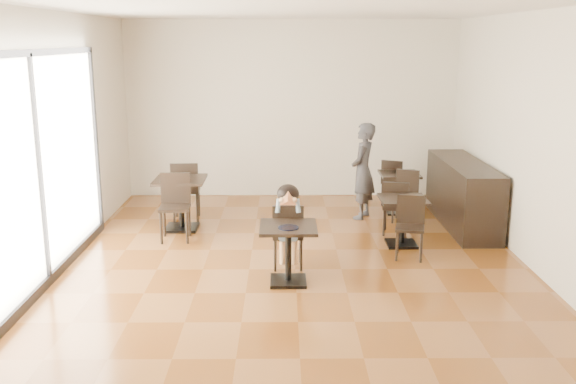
{
  "coord_description": "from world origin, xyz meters",
  "views": [
    {
      "loc": [
        -0.15,
        -7.69,
        2.85
      ],
      "look_at": [
        -0.09,
        0.04,
        1.0
      ],
      "focal_mm": 40.0,
      "sensor_mm": 36.0,
      "label": 1
    }
  ],
  "objects_px": {
    "child": "(288,227)",
    "cafe_table_back": "(399,193)",
    "cafe_table_mid": "(402,222)",
    "chair_back_b": "(405,197)",
    "chair_left_a": "(186,190)",
    "child_table": "(288,254)",
    "chair_left_b": "(175,208)",
    "chair_mid_a": "(396,207)",
    "child_chair": "(288,235)",
    "chair_back_a": "(393,182)",
    "chair_mid_b": "(410,228)",
    "adult_patron": "(363,171)",
    "cafe_table_left": "(181,204)"
  },
  "relations": [
    {
      "from": "child",
      "to": "cafe_table_back",
      "type": "height_order",
      "value": "child"
    },
    {
      "from": "chair_mid_b",
      "to": "chair_left_b",
      "type": "relative_size",
      "value": 0.86
    },
    {
      "from": "chair_back_b",
      "to": "cafe_table_back",
      "type": "bearing_deg",
      "value": 111.95
    },
    {
      "from": "adult_patron",
      "to": "chair_mid_b",
      "type": "height_order",
      "value": "adult_patron"
    },
    {
      "from": "child_table",
      "to": "chair_back_b",
      "type": "height_order",
      "value": "chair_back_b"
    },
    {
      "from": "chair_left_a",
      "to": "chair_left_b",
      "type": "bearing_deg",
      "value": 86.8
    },
    {
      "from": "cafe_table_mid",
      "to": "chair_back_a",
      "type": "relative_size",
      "value": 0.84
    },
    {
      "from": "chair_mid_a",
      "to": "chair_left_a",
      "type": "xyz_separation_m",
      "value": [
        -3.24,
        0.81,
        0.07
      ]
    },
    {
      "from": "chair_left_a",
      "to": "chair_back_b",
      "type": "distance_m",
      "value": 3.5
    },
    {
      "from": "cafe_table_left",
      "to": "child",
      "type": "bearing_deg",
      "value": -46.3
    },
    {
      "from": "child_chair",
      "to": "cafe_table_mid",
      "type": "xyz_separation_m",
      "value": [
        1.62,
        0.88,
        -0.08
      ]
    },
    {
      "from": "child_chair",
      "to": "chair_mid_a",
      "type": "bearing_deg",
      "value": -138.46
    },
    {
      "from": "child",
      "to": "chair_left_b",
      "type": "xyz_separation_m",
      "value": [
        -1.62,
        1.15,
        -0.06
      ]
    },
    {
      "from": "chair_mid_b",
      "to": "chair_back_b",
      "type": "bearing_deg",
      "value": 94.08
    },
    {
      "from": "child_table",
      "to": "chair_left_b",
      "type": "xyz_separation_m",
      "value": [
        -1.62,
        1.7,
        0.12
      ]
    },
    {
      "from": "child",
      "to": "cafe_table_back",
      "type": "bearing_deg",
      "value": 54.49
    },
    {
      "from": "cafe_table_back",
      "to": "chair_back_b",
      "type": "height_order",
      "value": "chair_back_b"
    },
    {
      "from": "chair_left_a",
      "to": "chair_back_b",
      "type": "xyz_separation_m",
      "value": [
        3.5,
        -0.17,
        -0.07
      ]
    },
    {
      "from": "child_table",
      "to": "child_chair",
      "type": "relative_size",
      "value": 0.83
    },
    {
      "from": "child",
      "to": "chair_mid_b",
      "type": "xyz_separation_m",
      "value": [
        1.62,
        0.33,
        -0.12
      ]
    },
    {
      "from": "cafe_table_left",
      "to": "cafe_table_back",
      "type": "distance_m",
      "value": 3.62
    },
    {
      "from": "cafe_table_mid",
      "to": "chair_back_b",
      "type": "relative_size",
      "value": 0.84
    },
    {
      "from": "child",
      "to": "chair_mid_a",
      "type": "height_order",
      "value": "child"
    },
    {
      "from": "chair_mid_a",
      "to": "cafe_table_left",
      "type": "bearing_deg",
      "value": 7.84
    },
    {
      "from": "chair_mid_b",
      "to": "chair_back_a",
      "type": "bearing_deg",
      "value": 97.31
    },
    {
      "from": "chair_mid_a",
      "to": "chair_left_a",
      "type": "distance_m",
      "value": 3.34
    },
    {
      "from": "cafe_table_left",
      "to": "chair_back_a",
      "type": "height_order",
      "value": "chair_back_a"
    },
    {
      "from": "child_table",
      "to": "chair_back_b",
      "type": "distance_m",
      "value": 3.23
    },
    {
      "from": "cafe_table_mid",
      "to": "chair_mid_a",
      "type": "height_order",
      "value": "chair_mid_a"
    },
    {
      "from": "cafe_table_left",
      "to": "chair_mid_b",
      "type": "relative_size",
      "value": 0.97
    },
    {
      "from": "child",
      "to": "adult_patron",
      "type": "height_order",
      "value": "adult_patron"
    },
    {
      "from": "chair_left_b",
      "to": "chair_mid_a",
      "type": "bearing_deg",
      "value": 1.84
    },
    {
      "from": "child_table",
      "to": "chair_mid_a",
      "type": "height_order",
      "value": "chair_mid_a"
    },
    {
      "from": "chair_back_a",
      "to": "cafe_table_mid",
      "type": "bearing_deg",
      "value": 105.54
    },
    {
      "from": "child_table",
      "to": "child_chair",
      "type": "distance_m",
      "value": 0.55
    },
    {
      "from": "child_table",
      "to": "cafe_table_back",
      "type": "height_order",
      "value": "child_table"
    },
    {
      "from": "cafe_table_left",
      "to": "chair_mid_b",
      "type": "bearing_deg",
      "value": -22.83
    },
    {
      "from": "cafe_table_back",
      "to": "chair_mid_a",
      "type": "xyz_separation_m",
      "value": [
        -0.26,
        -1.2,
        0.07
      ]
    },
    {
      "from": "child_table",
      "to": "child",
      "type": "height_order",
      "value": "child"
    },
    {
      "from": "chair_mid_b",
      "to": "child_table",
      "type": "bearing_deg",
      "value": -138.87
    },
    {
      "from": "cafe_table_back",
      "to": "chair_left_a",
      "type": "bearing_deg",
      "value": -173.77
    },
    {
      "from": "chair_mid_a",
      "to": "child",
      "type": "bearing_deg",
      "value": 54.03
    },
    {
      "from": "child_table",
      "to": "chair_left_b",
      "type": "relative_size",
      "value": 0.74
    },
    {
      "from": "cafe_table_back",
      "to": "chair_left_b",
      "type": "height_order",
      "value": "chair_left_b"
    },
    {
      "from": "cafe_table_mid",
      "to": "cafe_table_left",
      "type": "distance_m",
      "value": 3.34
    },
    {
      "from": "child_table",
      "to": "cafe_table_mid",
      "type": "bearing_deg",
      "value": 41.54
    },
    {
      "from": "adult_patron",
      "to": "cafe_table_back",
      "type": "height_order",
      "value": "adult_patron"
    },
    {
      "from": "chair_back_b",
      "to": "cafe_table_mid",
      "type": "bearing_deg",
      "value": -80.23
    },
    {
      "from": "child",
      "to": "cafe_table_mid",
      "type": "relative_size",
      "value": 1.57
    },
    {
      "from": "cafe_table_mid",
      "to": "cafe_table_back",
      "type": "xyz_separation_m",
      "value": [
        0.26,
        1.75,
        -0.0
      ]
    }
  ]
}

